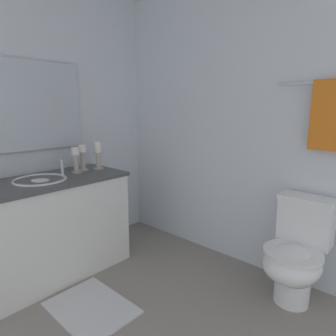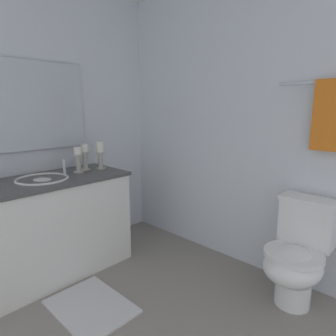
# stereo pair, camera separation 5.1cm
# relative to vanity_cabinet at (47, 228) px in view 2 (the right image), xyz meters

# --- Properties ---
(wall_back) EXTENTS (3.09, 0.04, 2.45)m
(wall_back) POSITION_rel_vanity_cabinet_xyz_m (1.22, 1.31, 0.82)
(wall_back) COLOR silver
(wall_back) RESTS_ON ground
(wall_left) EXTENTS (0.04, 2.59, 2.45)m
(wall_left) POSITION_rel_vanity_cabinet_xyz_m (-0.33, 0.02, 0.82)
(wall_left) COLOR silver
(wall_left) RESTS_ON ground
(vanity_cabinet) EXTENTS (0.58, 1.33, 0.82)m
(vanity_cabinet) POSITION_rel_vanity_cabinet_xyz_m (0.00, 0.00, 0.00)
(vanity_cabinet) COLOR white
(vanity_cabinet) RESTS_ON ground
(sink_basin) EXTENTS (0.40, 0.40, 0.24)m
(sink_basin) POSITION_rel_vanity_cabinet_xyz_m (0.00, 0.00, 0.37)
(sink_basin) COLOR white
(sink_basin) RESTS_ON vanity_cabinet
(mirror) EXTENTS (0.02, 1.09, 0.74)m
(mirror) POSITION_rel_vanity_cabinet_xyz_m (-0.28, 0.00, 0.98)
(mirror) COLOR silver
(candle_holder_tall) EXTENTS (0.09, 0.09, 0.26)m
(candle_holder_tall) POSITION_rel_vanity_cabinet_xyz_m (-0.01, 0.55, 0.54)
(candle_holder_tall) COLOR #B7B2A5
(candle_holder_tall) RESTS_ON vanity_cabinet
(candle_holder_short) EXTENTS (0.09, 0.09, 0.23)m
(candle_holder_short) POSITION_rel_vanity_cabinet_xyz_m (-0.06, 0.42, 0.53)
(candle_holder_short) COLOR #B7B2A5
(candle_holder_short) RESTS_ON vanity_cabinet
(candle_holder_mid) EXTENTS (0.09, 0.09, 0.22)m
(candle_holder_mid) POSITION_rel_vanity_cabinet_xyz_m (-0.02, 0.33, 0.52)
(candle_holder_mid) COLOR #B7B2A5
(candle_holder_mid) RESTS_ON vanity_cabinet
(toilet) EXTENTS (0.39, 0.54, 0.75)m
(toilet) POSITION_rel_vanity_cabinet_xyz_m (1.62, 1.03, -0.04)
(toilet) COLOR white
(toilet) RESTS_ON ground
(towel_near_vanity) EXTENTS (0.28, 0.03, 0.48)m
(towel_near_vanity) POSITION_rel_vanity_cabinet_xyz_m (1.71, 1.24, 0.91)
(towel_near_vanity) COLOR orange
(towel_near_vanity) RESTS_ON towel_bar
(bath_mat) EXTENTS (0.60, 0.44, 0.02)m
(bath_mat) POSITION_rel_vanity_cabinet_xyz_m (0.62, 0.00, -0.40)
(bath_mat) COLOR silver
(bath_mat) RESTS_ON ground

